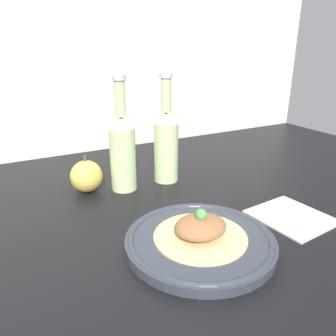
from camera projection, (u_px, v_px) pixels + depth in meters
ground_plane at (172, 220)px, 72.31cm from camera, size 180.00×110.00×4.00cm
wall_backsplash at (90, 26)px, 101.79cm from camera, size 180.00×3.00×80.00cm
plate at (200, 240)px, 59.11cm from camera, size 27.18×27.18×2.08cm
plated_food at (200, 229)px, 58.29cm from camera, size 16.88×16.88×5.69cm
cider_bottle_left at (123, 149)px, 79.76cm from camera, size 6.38×6.38×28.01cm
cider_bottle_right at (166, 143)px, 85.07cm from camera, size 6.38×6.38×28.01cm
apple at (86, 176)px, 80.55cm from camera, size 7.93×7.93×9.44cm
napkin at (291, 216)px, 69.05cm from camera, size 15.15×16.11×0.80cm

